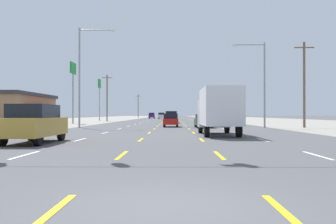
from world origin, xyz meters
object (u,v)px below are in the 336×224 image
object	(u,v)px
suv_far_left_distant_c	(152,115)
streetlight_right_row_0	(261,79)
suv_far_right_farthest	(203,116)
sedan_far_right_distant_a	(199,117)
hatchback_center_turn_midfar	(171,120)
hatchback_center_turn_farther	(171,117)
suv_far_left_nearest	(34,123)
sedan_inner_right_mid	(203,121)
pole_sign_left_row_1	(73,76)
pole_sign_left_row_2	(99,89)
box_truck_inner_right_near	(218,109)
suv_center_turn_far	(171,117)
suv_inner_left_distant_b	(161,116)
streetlight_left_row_0	(83,70)

from	to	relation	value
suv_far_left_distant_c	streetlight_right_row_0	size ratio (longest dim) A/B	0.53
suv_far_right_farthest	sedan_far_right_distant_a	distance (m)	9.35
hatchback_center_turn_midfar	hatchback_center_turn_farther	distance (m)	32.44
suv_far_left_nearest	sedan_far_right_distant_a	distance (m)	70.37
sedan_inner_right_mid	suv_far_right_farthest	distance (m)	39.09
streetlight_right_row_0	suv_far_left_distant_c	bearing A→B (deg)	101.56
hatchback_center_turn_farther	suv_far_right_farthest	world-z (taller)	suv_far_right_farthest
hatchback_center_turn_farther	suv_far_left_distant_c	xyz separation A→B (m)	(-6.79, 47.17, 0.24)
pole_sign_left_row_1	pole_sign_left_row_2	bearing A→B (deg)	92.17
box_truck_inner_right_near	sedan_far_right_distant_a	size ratio (longest dim) A/B	1.60
pole_sign_left_row_2	hatchback_center_turn_farther	bearing A→B (deg)	-16.95
sedan_far_right_distant_a	streetlight_right_row_0	xyz separation A→B (m)	(2.97, -48.61, 4.62)
sedan_inner_right_mid	suv_center_turn_far	xyz separation A→B (m)	(-3.61, 19.45, 0.27)
hatchback_center_turn_midfar	hatchback_center_turn_farther	world-z (taller)	same
box_truck_inner_right_near	hatchback_center_turn_midfar	world-z (taller)	box_truck_inner_right_near
sedan_inner_right_mid	sedan_far_right_distant_a	bearing A→B (deg)	86.07
suv_inner_left_distant_b	streetlight_left_row_0	distance (m)	71.70
hatchback_center_turn_farther	pole_sign_left_row_2	size ratio (longest dim) A/B	0.42
streetlight_left_row_0	suv_far_right_farthest	bearing A→B (deg)	67.06
suv_far_right_farthest	suv_inner_left_distant_b	distance (m)	33.52
suv_far_left_nearest	suv_far_right_farthest	distance (m)	61.24
suv_center_turn_far	suv_far_left_distant_c	bearing A→B (deg)	96.31
suv_inner_left_distant_b	pole_sign_left_row_2	bearing A→B (deg)	-112.39
suv_center_turn_far	streetlight_left_row_0	bearing A→B (deg)	-116.07
suv_center_turn_far	suv_far_right_farthest	size ratio (longest dim) A/B	1.00
suv_far_right_farthest	hatchback_center_turn_farther	bearing A→B (deg)	-148.07
hatchback_center_turn_farther	suv_inner_left_distant_b	size ratio (longest dim) A/B	0.80
sedan_inner_right_mid	streetlight_right_row_0	xyz separation A→B (m)	(6.29, -0.32, 4.62)
suv_far_left_nearest	streetlight_left_row_0	size ratio (longest dim) A/B	0.45
box_truck_inner_right_near	pole_sign_left_row_1	xyz separation A→B (m)	(-18.67, 29.43, 5.61)
hatchback_center_turn_midfar	streetlight_right_row_0	xyz separation A→B (m)	(9.90, -2.44, 4.59)
hatchback_center_turn_midfar	pole_sign_left_row_2	bearing A→B (deg)	113.40
suv_far_left_nearest	suv_inner_left_distant_b	bearing A→B (deg)	87.69
suv_far_right_farthest	sedan_far_right_distant_a	bearing A→B (deg)	90.11
hatchback_center_turn_midfar	pole_sign_left_row_1	distance (m)	21.33
sedan_far_right_distant_a	pole_sign_left_row_1	bearing A→B (deg)	-124.05
suv_center_turn_far	sedan_far_right_distant_a	size ratio (longest dim) A/B	1.09
suv_center_turn_far	pole_sign_left_row_2	size ratio (longest dim) A/B	0.53
suv_far_right_farthest	streetlight_right_row_0	world-z (taller)	streetlight_right_row_0
hatchback_center_turn_farther	pole_sign_left_row_1	size ratio (longest dim) A/B	0.41
sedan_far_right_distant_a	suv_inner_left_distant_b	distance (m)	24.78
box_truck_inner_right_near	streetlight_left_row_0	xyz separation A→B (m)	(-13.08, 13.64, 4.45)
hatchback_center_turn_midfar	suv_far_left_distant_c	distance (m)	79.90
sedan_inner_right_mid	streetlight_right_row_0	distance (m)	7.81
hatchback_center_turn_midfar	pole_sign_left_row_2	size ratio (longest dim) A/B	0.42
hatchback_center_turn_midfar	sedan_far_right_distant_a	xyz separation A→B (m)	(6.93, 46.17, -0.03)
sedan_inner_right_mid	streetlight_left_row_0	size ratio (longest dim) A/B	0.41
sedan_inner_right_mid	hatchback_center_turn_midfar	world-z (taller)	hatchback_center_turn_midfar
suv_far_right_farthest	suv_far_left_distant_c	distance (m)	44.96
box_truck_inner_right_near	suv_far_right_farthest	xyz separation A→B (m)	(3.53, 52.92, -0.81)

